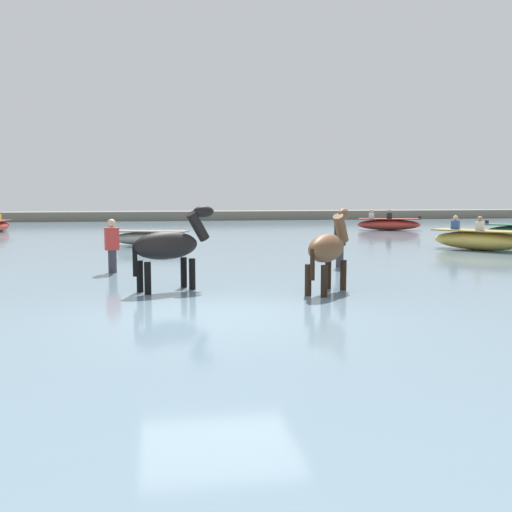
{
  "coord_description": "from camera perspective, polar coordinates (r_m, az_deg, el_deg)",
  "views": [
    {
      "loc": [
        -0.93,
        -8.96,
        2.24
      ],
      "look_at": [
        1.29,
        3.97,
        0.83
      ],
      "focal_mm": 40.75,
      "sensor_mm": 36.0,
      "label": 1
    }
  ],
  "objects": [
    {
      "name": "far_shoreline",
      "position": [
        42.48,
        -8.49,
        3.72
      ],
      "size": [
        80.0,
        2.4,
        0.97
      ],
      "primitive_type": "cube",
      "color": "#706B5B",
      "rests_on": "ground"
    },
    {
      "name": "boat_far_offshore",
      "position": [
        21.21,
        21.11,
        1.5
      ],
      "size": [
        2.93,
        3.14,
        1.15
      ],
      "color": "gold",
      "rests_on": "water_surface"
    },
    {
      "name": "boat_mid_outer",
      "position": [
        31.28,
        12.89,
        3.07
      ],
      "size": [
        3.43,
        1.9,
        1.09
      ],
      "color": "#BC382D",
      "rests_on": "water_surface"
    },
    {
      "name": "boat_far_inshore",
      "position": [
        21.77,
        -10.32,
        1.74
      ],
      "size": [
        3.0,
        1.64,
        0.55
      ],
      "color": "#B2AD9E",
      "rests_on": "water_surface"
    },
    {
      "name": "water_surface",
      "position": [
        19.09,
        -6.89,
        -0.14
      ],
      "size": [
        90.0,
        90.0,
        0.33
      ],
      "primitive_type": "cube",
      "color": "slate",
      "rests_on": "ground"
    },
    {
      "name": "horse_lead_black",
      "position": [
        11.57,
        -8.49,
        0.82
      ],
      "size": [
        1.77,
        1.13,
        1.99
      ],
      "color": "black",
      "rests_on": "ground"
    },
    {
      "name": "person_onlooker_right",
      "position": [
        14.47,
        -13.94,
        0.53
      ],
      "size": [
        0.36,
        0.28,
        1.63
      ],
      "color": "#383842",
      "rests_on": "ground"
    },
    {
      "name": "ground_plane",
      "position": [
        9.28,
        -3.74,
        -7.84
      ],
      "size": [
        120.0,
        120.0,
        0.0
      ],
      "primitive_type": "plane",
      "color": "gray"
    },
    {
      "name": "horse_trailing_bay",
      "position": [
        11.33,
        7.09,
        0.57
      ],
      "size": [
        1.38,
        1.57,
        1.94
      ],
      "color": "brown",
      "rests_on": "ground"
    },
    {
      "name": "person_onlooker_left",
      "position": [
        15.35,
        8.23,
        0.96
      ],
      "size": [
        0.36,
        0.37,
        1.63
      ],
      "color": "#383842",
      "rests_on": "ground"
    }
  ]
}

